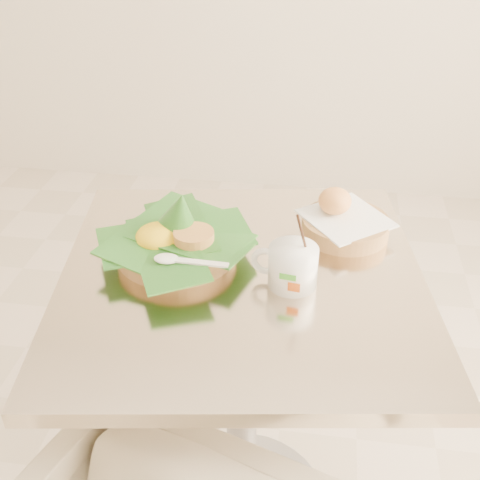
# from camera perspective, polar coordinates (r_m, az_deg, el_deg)

# --- Properties ---
(cafe_table) EXTENTS (0.80, 0.80, 0.75)m
(cafe_table) POSITION_cam_1_polar(r_m,az_deg,el_deg) (1.31, 0.16, -11.09)
(cafe_table) COLOR gray
(cafe_table) RESTS_ON floor
(rice_basket) EXTENTS (0.30, 0.30, 0.15)m
(rice_basket) POSITION_cam_1_polar(r_m,az_deg,el_deg) (1.20, -6.11, 0.23)
(rice_basket) COLOR #B37E4C
(rice_basket) RESTS_ON cafe_table
(bread_basket) EXTENTS (0.22, 0.22, 0.10)m
(bread_basket) POSITION_cam_1_polar(r_m,az_deg,el_deg) (1.29, 9.78, 1.75)
(bread_basket) COLOR #B37E4C
(bread_basket) RESTS_ON cafe_table
(coffee_mug) EXTENTS (0.13, 0.10, 0.16)m
(coffee_mug) POSITION_cam_1_polar(r_m,az_deg,el_deg) (1.12, 4.91, -2.40)
(coffee_mug) COLOR white
(coffee_mug) RESTS_ON cafe_table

